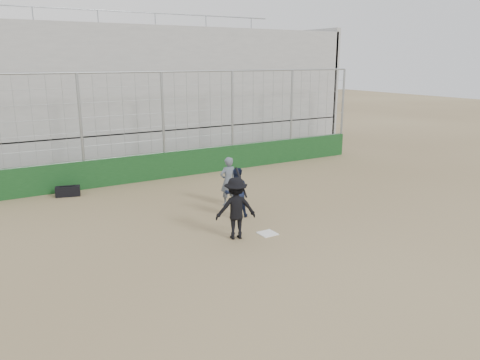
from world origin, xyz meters
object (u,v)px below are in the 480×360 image
batter_at_plate (236,208)px  umpire (228,184)px  catcher_crouched (236,201)px  equipment_bag (68,191)px

batter_at_plate → umpire: (1.21, 2.54, -0.11)m
batter_at_plate → catcher_crouched: size_ratio=1.74×
umpire → equipment_bag: 5.50m
batter_at_plate → equipment_bag: bearing=115.2°
catcher_crouched → umpire: 1.26m
equipment_bag → catcher_crouched: bearing=-52.2°
equipment_bag → umpire: bearing=-41.3°
catcher_crouched → equipment_bag: size_ratio=1.21×
batter_at_plate → umpire: 2.81m
catcher_crouched → umpire: umpire is taller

